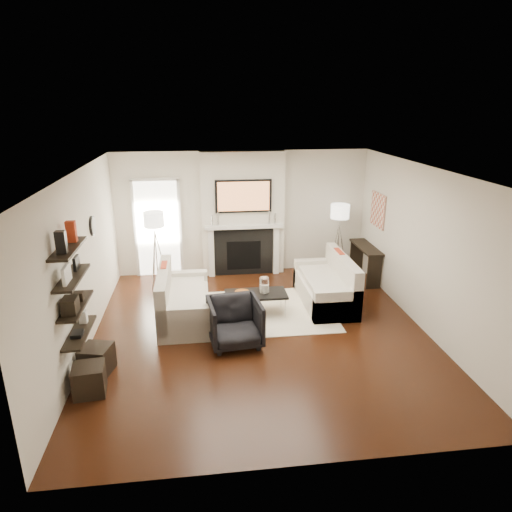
{
  "coord_description": "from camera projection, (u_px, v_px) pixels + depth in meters",
  "views": [
    {
      "loc": [
        -0.94,
        -6.79,
        3.67
      ],
      "look_at": [
        0.0,
        0.6,
        1.15
      ],
      "focal_mm": 32.0,
      "sensor_mm": 36.0,
      "label": 1
    }
  ],
  "objects": [
    {
      "name": "decor_frame_b",
      "position": [
        76.0,
        263.0,
        6.16
      ],
      "size": [
        0.04,
        0.22,
        0.18
      ],
      "primitive_type": "cube",
      "color": "black",
      "rests_on": "shelf_upper"
    },
    {
      "name": "candlestick_l_tall",
      "position": [
        218.0,
        219.0,
        9.72
      ],
      "size": [
        0.04,
        0.04,
        0.3
      ],
      "primitive_type": "cylinder",
      "color": "silver",
      "rests_on": "mantel_shelf"
    },
    {
      "name": "lamp_right_post",
      "position": [
        338.0,
        249.0,
        10.02
      ],
      "size": [
        0.02,
        0.02,
        1.2
      ],
      "primitive_type": "cylinder",
      "color": "silver",
      "rests_on": "floor"
    },
    {
      "name": "console_leg_s",
      "position": [
        356.0,
        256.0,
        10.37
      ],
      "size": [
        0.3,
        0.04,
        0.71
      ],
      "primitive_type": "cube",
      "color": "black",
      "rests_on": "floor"
    },
    {
      "name": "loveseat_right_base",
      "position": [
        325.0,
        293.0,
        8.72
      ],
      "size": [
        0.85,
        1.8,
        0.42
      ],
      "primitive_type": "cube",
      "color": "beige",
      "rests_on": "floor"
    },
    {
      "name": "loveseat_left_back",
      "position": [
        164.0,
        293.0,
        7.93
      ],
      "size": [
        0.18,
        1.8,
        0.8
      ],
      "primitive_type": "cube",
      "color": "beige",
      "rests_on": "floor"
    },
    {
      "name": "lamp_right_leg_a",
      "position": [
        343.0,
        249.0,
        10.04
      ],
      "size": [
        0.25,
        0.02,
        1.23
      ],
      "primitive_type": "cylinder",
      "rotation": [
        0.18,
        0.0,
        4.71
      ],
      "color": "silver",
      "rests_on": "floor"
    },
    {
      "name": "pillow_right_orange",
      "position": [
        339.0,
        261.0,
        8.88
      ],
      "size": [
        0.1,
        0.42,
        0.42
      ],
      "primitive_type": "cube",
      "color": "#A92E14",
      "rests_on": "loveseat_right_cushion"
    },
    {
      "name": "hurricane_glass",
      "position": [
        264.0,
        285.0,
        8.14
      ],
      "size": [
        0.17,
        0.17,
        0.3
      ],
      "primitive_type": "cylinder",
      "color": "white",
      "rests_on": "coffee_table"
    },
    {
      "name": "loveseat_right_arm_n",
      "position": [
        337.0,
        306.0,
        7.93
      ],
      "size": [
        0.85,
        0.18,
        0.6
      ],
      "primitive_type": "cube",
      "color": "beige",
      "rests_on": "floor"
    },
    {
      "name": "shelf_bottom",
      "position": [
        80.0,
        333.0,
        6.19
      ],
      "size": [
        0.25,
        1.0,
        0.03
      ],
      "primitive_type": "cube",
      "color": "black",
      "rests_on": "wall_left"
    },
    {
      "name": "clock_face",
      "position": [
        94.0,
        226.0,
        7.64
      ],
      "size": [
        0.01,
        0.29,
        0.29
      ],
      "primitive_type": "cylinder",
      "rotation": [
        0.0,
        1.57,
        0.0
      ],
      "color": "white",
      "rests_on": "clock_rim"
    },
    {
      "name": "pillow_right_charcoal",
      "position": [
        348.0,
        272.0,
        8.32
      ],
      "size": [
        0.1,
        0.4,
        0.4
      ],
      "primitive_type": "cube",
      "color": "black",
      "rests_on": "loveseat_right_cushion"
    },
    {
      "name": "chimney_breast",
      "position": [
        243.0,
        214.0,
        9.93
      ],
      "size": [
        1.8,
        0.25,
        2.7
      ],
      "primitive_type": "cube",
      "color": "silver",
      "rests_on": "floor"
    },
    {
      "name": "hurricane_candle",
      "position": [
        264.0,
        289.0,
        8.16
      ],
      "size": [
        0.11,
        0.11,
        0.16
      ],
      "primitive_type": "cylinder",
      "color": "white",
      "rests_on": "coffee_table"
    },
    {
      "name": "loveseat_right_back",
      "position": [
        343.0,
        276.0,
        8.66
      ],
      "size": [
        0.18,
        1.8,
        0.8
      ],
      "primitive_type": "cube",
      "color": "beige",
      "rests_on": "floor"
    },
    {
      "name": "rug",
      "position": [
        261.0,
        311.0,
        8.42
      ],
      "size": [
        2.6,
        2.0,
        0.01
      ],
      "primitive_type": "cube",
      "color": "beige",
      "rests_on": "floor"
    },
    {
      "name": "lamp_left_leg_a",
      "position": [
        162.0,
        259.0,
        9.37
      ],
      "size": [
        0.25,
        0.02,
        1.23
      ],
      "primitive_type": "cylinder",
      "rotation": [
        0.18,
        0.0,
        4.71
      ],
      "color": "silver",
      "rests_on": "floor"
    },
    {
      "name": "decor_box_tall",
      "position": [
        83.0,
        317.0,
        6.41
      ],
      "size": [
        0.1,
        0.1,
        0.18
      ],
      "primitive_type": "cube",
      "color": "white",
      "rests_on": "shelf_bottom"
    },
    {
      "name": "hallway_panel",
      "position": [
        158.0,
        229.0,
        9.91
      ],
      "size": [
        0.9,
        0.02,
        2.1
      ],
      "primitive_type": "cube",
      "color": "white",
      "rests_on": "floor"
    },
    {
      "name": "candlestick_r_short",
      "position": [
        275.0,
        218.0,
        9.87
      ],
      "size": [
        0.04,
        0.04,
        0.24
      ],
      "primitive_type": "cylinder",
      "color": "silver",
      "rests_on": "mantel_shelf"
    },
    {
      "name": "candlestick_l_short",
      "position": [
        212.0,
        220.0,
        9.71
      ],
      "size": [
        0.04,
        0.04,
        0.24
      ],
      "primitive_type": "cylinder",
      "color": "silver",
      "rests_on": "mantel_shelf"
    },
    {
      "name": "console_leg_n",
      "position": [
        374.0,
        273.0,
        9.34
      ],
      "size": [
        0.3,
        0.04,
        0.71
      ],
      "primitive_type": "cube",
      "color": "black",
      "rests_on": "floor"
    },
    {
      "name": "lamp_left_post",
      "position": [
        157.0,
        260.0,
        9.36
      ],
      "size": [
        0.02,
        0.02,
        1.2
      ],
      "primitive_type": "cylinder",
      "color": "silver",
      "rests_on": "floor"
    },
    {
      "name": "fireplace_surround",
      "position": [
        244.0,
        252.0,
        10.07
      ],
      "size": [
        1.3,
        0.02,
        1.04
      ],
      "primitive_type": "cube",
      "color": "black",
      "rests_on": "floor"
    },
    {
      "name": "clock_rim",
      "position": [
        92.0,
        226.0,
        7.64
      ],
      "size": [
        0.04,
        0.34,
        0.34
      ],
      "primitive_type": "cylinder",
      "rotation": [
        0.0,
        1.57,
        0.0
      ],
      "color": "black",
      "rests_on": "wall_left"
    },
    {
      "name": "wall_art",
      "position": [
        378.0,
        210.0,
        9.42
      ],
      "size": [
        0.03,
        0.7,
        0.7
      ],
      "primitive_type": "cube",
      "color": "tan",
      "rests_on": "wall_right"
    },
    {
      "name": "shelf_upper",
      "position": [
        72.0,
        278.0,
        5.93
      ],
      "size": [
        0.25,
        1.0,
        0.04
      ],
      "primitive_type": "cube",
      "color": "black",
      "rests_on": "wall_left"
    },
    {
      "name": "decor_magfile_a",
      "position": [
        61.0,
        242.0,
        5.53
      ],
      "size": [
        0.12,
        0.1,
        0.28
      ],
      "primitive_type": "cube",
      "color": "black",
      "rests_on": "shelf_top"
    },
    {
      "name": "lamp_left_leg_c",
      "position": [
        154.0,
        261.0,
        9.26
      ],
      "size": [
        0.14,
        0.22,
        1.23
      ],
      "primitive_type": "cylinder",
      "rotation": [
        0.18,
        0.0,
        2.62
      ],
      "color": "silver",
      "rests_on": "floor"
    },
    {
      "name": "firebox",
      "position": [
        244.0,
        255.0,
        10.09
      ],
      "size": [
        0.75,
        0.02,
        0.65
      ],
      "primitive_type": "cube",
      "color": "black",
      "rests_on": "floor"
    },
    {
      "name": "console_top",
      "position": [
        366.0,
        247.0,
        9.73
      ],
      "size": [
        0.35,
        1.2,
        0.04
      ],
      "primitive_type": "cube",
      "color": "black",
      "rests_on": "floor"
    },
    {
      "name": "room_envelope",
      "position": [
        261.0,
        256.0,
        7.23
      ],
      "size": [
        6.0,
        6.0,
        6.0
      ],
      "color": "#32160B",
      "rests_on": "ground"
    },
    {
      "name": "tv_body",
      "position": [
        243.0,
        196.0,
        9.65
      ],
      "size": [
        1.2,
        0.06,
        0.7
      ],
      "primitive_type": "cube",
      "color": "black",
      "rests_on": "chimney_breast"
    },
    {
      "name": "door_trim_r",
      "position": [
        180.0,
        229.0,
        9.95
      ],
      "size": [
        0.06,
        0.06,
        2.16
      ],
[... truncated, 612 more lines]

